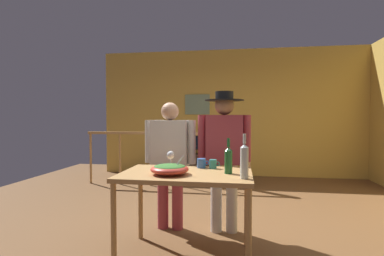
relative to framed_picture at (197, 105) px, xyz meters
The scene contains 15 objects.
ground_plane 3.71m from the framed_picture, 76.87° to the right, with size 8.59×8.59×0.00m, color brown.
back_wall 0.78m from the framed_picture, ahead, with size 6.00×0.10×2.87m, color gold.
framed_picture is the anchor object (origin of this frame).
stair_railing 1.58m from the framed_picture, 86.53° to the right, with size 3.21×0.10×1.10m.
tv_console 1.41m from the framed_picture, 119.25° to the right, with size 0.90×0.40×0.52m, color #38281E.
flat_screen_tv 0.94m from the framed_picture, 116.82° to the right, with size 0.54×0.12×0.41m.
serving_table 4.26m from the framed_picture, 83.39° to the right, with size 1.23×0.80×0.81m.
salad_bowl 4.34m from the framed_picture, 85.34° to the right, with size 0.35×0.35×0.18m.
wine_glass 4.03m from the framed_picture, 85.85° to the right, with size 0.08×0.08×0.18m.
wine_bottle_clear 4.51m from the framed_picture, 76.79° to the right, with size 0.07×0.07×0.38m.
wine_bottle_green 4.28m from the framed_picture, 78.02° to the right, with size 0.07×0.07×0.33m.
mug_teal 4.02m from the framed_picture, 79.58° to the right, with size 0.11×0.07×0.09m.
mug_blue 3.97m from the framed_picture, 81.30° to the right, with size 0.13×0.09×0.10m.
person_standing_left 3.52m from the framed_picture, 87.36° to the right, with size 0.62×0.24×1.51m.
person_standing_right 3.59m from the framed_picture, 76.89° to the right, with size 0.61×0.45×1.63m.
Camera 1 is at (0.23, -3.70, 1.34)m, focal length 28.30 mm.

